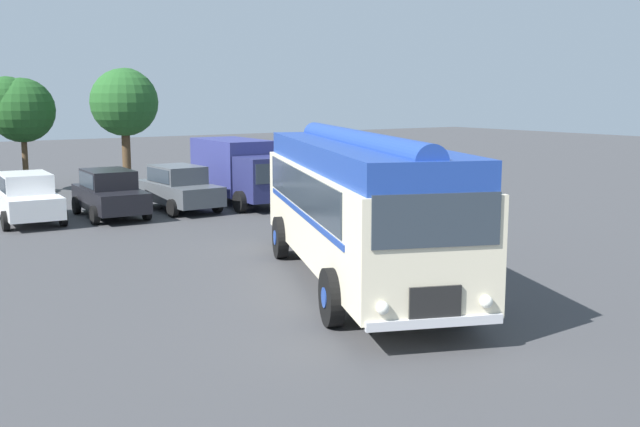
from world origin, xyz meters
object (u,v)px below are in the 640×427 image
at_px(vintage_bus, 357,201).
at_px(car_near_left, 27,198).
at_px(car_mid_left, 110,193).
at_px(box_van, 240,169).
at_px(car_mid_right, 179,188).

xyz_separation_m(vintage_bus, car_near_left, (-4.38, 12.69, -1.05)).
bearing_deg(car_mid_left, box_van, 3.92).
xyz_separation_m(car_mid_right, box_van, (2.73, 0.28, 0.52)).
distance_m(vintage_bus, car_mid_left, 12.43).
xyz_separation_m(vintage_bus, car_mid_left, (-1.69, 12.26, -1.05)).
relative_size(car_near_left, car_mid_right, 1.01).
bearing_deg(car_mid_right, car_near_left, 176.31).
bearing_deg(vintage_bus, car_mid_left, 97.86).
xyz_separation_m(car_mid_left, box_van, (5.36, 0.37, 0.52)).
distance_m(vintage_bus, car_near_left, 13.47).
bearing_deg(box_van, car_near_left, 179.55).
relative_size(vintage_bus, car_near_left, 2.39).
relative_size(vintage_bus, car_mid_left, 2.40).
relative_size(car_mid_left, car_mid_right, 1.01).
distance_m(vintage_bus, box_van, 13.16).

